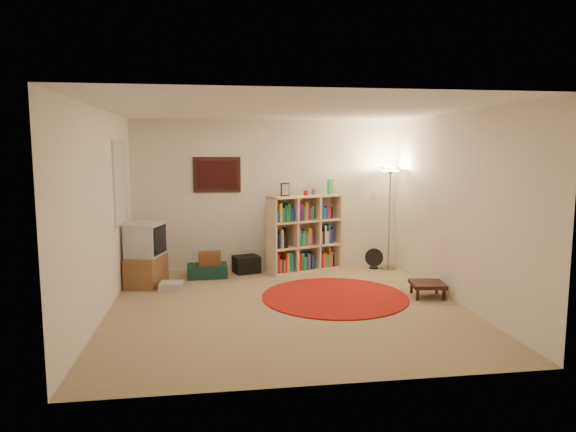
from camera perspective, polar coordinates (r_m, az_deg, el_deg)
name	(u,v)px	position (r m, az deg, el deg)	size (l,w,h in m)	color
room	(282,209)	(6.49, -0.65, 0.76)	(4.54, 4.54, 2.54)	#9F875D
bookshelf	(304,234)	(8.52, 1.74, -2.07)	(1.31, 0.77, 1.52)	#FFDDAA
floor_lamp	(390,185)	(8.73, 11.29, 3.42)	(0.43, 0.43, 1.72)	#9A999D
floor_fan	(374,259)	(8.85, 9.54, -4.68)	(0.31, 0.20, 0.35)	black
tv_stand	(146,256)	(7.90, -15.51, -4.26)	(0.61, 0.74, 0.94)	brown
dvd_box	(171,286)	(7.67, -12.84, -7.57)	(0.35, 0.30, 0.11)	silver
suitcase	(207,271)	(8.28, -8.96, -6.03)	(0.63, 0.42, 0.20)	#123229
wicker_basket	(210,258)	(8.25, -8.70, -4.67)	(0.35, 0.26, 0.20)	#622E18
duffel_bag	(246,264)	(8.50, -4.66, -5.37)	(0.48, 0.43, 0.28)	black
paper_towel	(289,263)	(8.66, 0.10, -5.24)	(0.12, 0.12, 0.24)	white
red_rug	(335,296)	(7.15, 5.22, -8.89)	(2.01, 2.01, 0.02)	#9A130B
side_table	(427,285)	(7.35, 15.24, -7.38)	(0.50, 0.50, 0.20)	black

